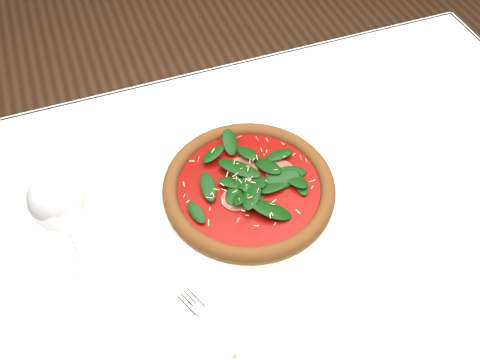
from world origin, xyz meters
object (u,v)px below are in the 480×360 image
object	(u,v)px
pizza	(249,186)
napkin	(220,334)
wine_glass	(58,205)
plate	(249,193)

from	to	relation	value
pizza	napkin	world-z (taller)	pizza
napkin	pizza	bearing A→B (deg)	60.09
pizza	wine_glass	world-z (taller)	wine_glass
plate	pizza	size ratio (longest dim) A/B	1.08
plate	wine_glass	world-z (taller)	wine_glass
plate	wine_glass	distance (m)	0.33
plate	napkin	bearing A→B (deg)	-119.91
plate	pizza	distance (m)	0.02
plate	wine_glass	bearing A→B (deg)	-175.86
pizza	napkin	bearing A→B (deg)	-119.91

